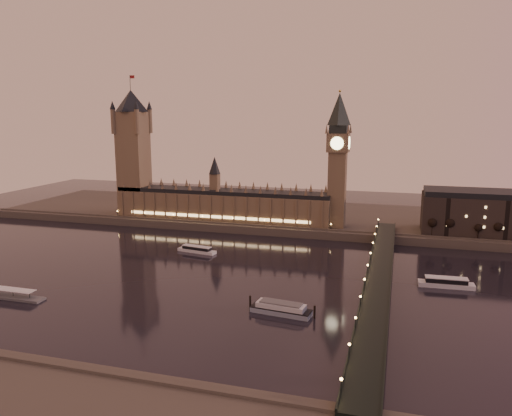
{
  "coord_description": "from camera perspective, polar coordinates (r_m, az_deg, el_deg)",
  "views": [
    {
      "loc": [
        99.73,
        -259.88,
        92.74
      ],
      "look_at": [
        14.18,
        35.0,
        34.36
      ],
      "focal_mm": 35.0,
      "sensor_mm": 36.0,
      "label": 1
    }
  ],
  "objects": [
    {
      "name": "cruise_boat_b",
      "position": [
        292.31,
        20.91,
        -7.98
      ],
      "size": [
        29.39,
        8.69,
        5.37
      ],
      "rotation": [
        0.0,
        0.0,
        0.05
      ],
      "color": "silver",
      "rests_on": "ground"
    },
    {
      "name": "ground",
      "position": [
        293.4,
        -4.61,
        -7.7
      ],
      "size": [
        700.0,
        700.0,
        0.0
      ],
      "primitive_type": "plane",
      "color": "black",
      "rests_on": "ground"
    },
    {
      "name": "far_embankment",
      "position": [
        439.82,
        6.71,
        -1.08
      ],
      "size": [
        560.0,
        130.0,
        6.0
      ],
      "primitive_type": "cube",
      "color": "#423D35",
      "rests_on": "ground"
    },
    {
      "name": "cruise_boat_a",
      "position": [
        341.39,
        -6.78,
        -4.74
      ],
      "size": [
        28.25,
        10.63,
        4.42
      ],
      "rotation": [
        0.0,
        0.0,
        -0.17
      ],
      "color": "silver",
      "rests_on": "ground"
    },
    {
      "name": "bare_tree_1",
      "position": [
        378.91,
        21.57,
        -1.85
      ],
      "size": [
        5.87,
        5.87,
        11.94
      ],
      "color": "black",
      "rests_on": "ground"
    },
    {
      "name": "bare_tree_3",
      "position": [
        383.2,
        26.14,
        -2.07
      ],
      "size": [
        5.87,
        5.87,
        11.94
      ],
      "color": "black",
      "rests_on": "ground"
    },
    {
      "name": "bare_tree_0",
      "position": [
        377.68,
        19.25,
        -1.74
      ],
      "size": [
        5.87,
        5.87,
        11.94
      ],
      "color": "black",
      "rests_on": "ground"
    },
    {
      "name": "westminster_bridge",
      "position": [
        274.25,
        13.77,
        -8.1
      ],
      "size": [
        13.2,
        260.0,
        15.3
      ],
      "color": "black",
      "rests_on": "ground"
    },
    {
      "name": "moored_barge",
      "position": [
        239.14,
        2.88,
        -11.4
      ],
      "size": [
        33.03,
        11.45,
        6.1
      ],
      "rotation": [
        0.0,
        0.0,
        -0.12
      ],
      "color": "#8594A9",
      "rests_on": "ground"
    },
    {
      "name": "victoria_tower",
      "position": [
        440.54,
        -13.88,
        6.95
      ],
      "size": [
        31.68,
        31.68,
        118.0
      ],
      "color": "brown",
      "rests_on": "ground"
    },
    {
      "name": "pontoon_pier",
      "position": [
        288.98,
        -26.64,
        -8.89
      ],
      "size": [
        42.5,
        7.08,
        11.33
      ],
      "color": "#595B5E",
      "rests_on": "ground"
    },
    {
      "name": "palace_of_westminster",
      "position": [
        411.91,
        -3.92,
        0.81
      ],
      "size": [
        180.0,
        26.62,
        52.0
      ],
      "color": "brown",
      "rests_on": "ground"
    },
    {
      "name": "big_ben",
      "position": [
        384.69,
        9.36,
        6.33
      ],
      "size": [
        17.68,
        17.68,
        104.0
      ],
      "color": "brown",
      "rests_on": "ground"
    },
    {
      "name": "bare_tree_2",
      "position": [
        380.75,
        23.87,
        -1.97
      ],
      "size": [
        5.87,
        5.87,
        11.94
      ],
      "color": "black",
      "rests_on": "ground"
    }
  ]
}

